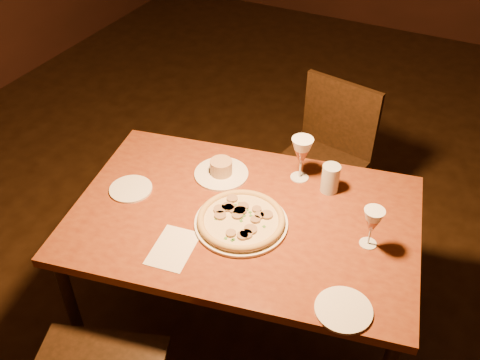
% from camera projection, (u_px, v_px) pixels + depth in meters
% --- Properties ---
extents(floor, '(7.00, 7.00, 0.00)m').
position_uv_depth(floor, '(307.00, 301.00, 2.68)').
color(floor, '#331F11').
rests_on(floor, ground).
extents(dining_table, '(1.50, 1.11, 0.73)m').
position_uv_depth(dining_table, '(244.00, 227.00, 2.15)').
color(dining_table, brown).
rests_on(dining_table, floor).
extents(chair_far, '(0.49, 0.49, 0.87)m').
position_uv_depth(chair_far, '(325.00, 155.00, 2.82)').
color(chair_far, black).
rests_on(chair_far, floor).
extents(pizza_plate, '(0.36, 0.36, 0.04)m').
position_uv_depth(pizza_plate, '(241.00, 220.00, 2.06)').
color(pizza_plate, white).
rests_on(pizza_plate, dining_table).
extents(ramekin_saucer, '(0.23, 0.23, 0.07)m').
position_uv_depth(ramekin_saucer, '(221.00, 170.00, 2.29)').
color(ramekin_saucer, white).
rests_on(ramekin_saucer, dining_table).
extents(wine_glass_far, '(0.09, 0.09, 0.20)m').
position_uv_depth(wine_glass_far, '(301.00, 159.00, 2.23)').
color(wine_glass_far, '#A95F46').
rests_on(wine_glass_far, dining_table).
extents(wine_glass_right, '(0.08, 0.08, 0.17)m').
position_uv_depth(wine_glass_right, '(371.00, 228.00, 1.94)').
color(wine_glass_right, '#A95F46').
rests_on(wine_glass_right, dining_table).
extents(water_tumbler, '(0.07, 0.07, 0.12)m').
position_uv_depth(water_tumbler, '(330.00, 178.00, 2.19)').
color(water_tumbler, silver).
rests_on(water_tumbler, dining_table).
extents(side_plate_left, '(0.18, 0.18, 0.01)m').
position_uv_depth(side_plate_left, '(131.00, 189.00, 2.23)').
color(side_plate_left, white).
rests_on(side_plate_left, dining_table).
extents(side_plate_near, '(0.19, 0.19, 0.01)m').
position_uv_depth(side_plate_near, '(343.00, 310.00, 1.75)').
color(side_plate_near, white).
rests_on(side_plate_near, dining_table).
extents(menu_card, '(0.17, 0.23, 0.00)m').
position_uv_depth(menu_card, '(173.00, 248.00, 1.97)').
color(menu_card, silver).
rests_on(menu_card, dining_table).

